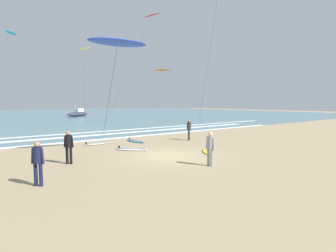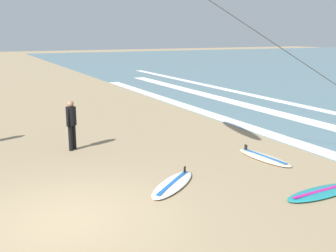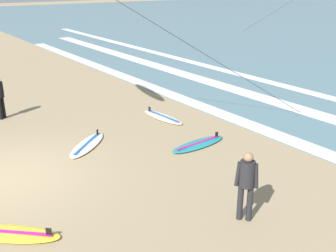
# 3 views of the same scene
# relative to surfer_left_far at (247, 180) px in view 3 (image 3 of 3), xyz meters

# --- Properties ---
(ground_plane) EXTENTS (160.00, 160.00, 0.00)m
(ground_plane) POSITION_rel_surfer_left_far_xyz_m (-4.98, -3.82, -0.96)
(ground_plane) COLOR #9E8763
(wave_foam_shoreline) EXTENTS (43.38, 0.72, 0.01)m
(wave_foam_shoreline) POSITION_rel_surfer_left_far_xyz_m (-5.22, 4.49, -0.94)
(wave_foam_shoreline) COLOR white
(wave_foam_shoreline) RESTS_ON ocean_surface
(wave_foam_mid_break) EXTENTS (44.46, 0.92, 0.01)m
(wave_foam_mid_break) POSITION_rel_surfer_left_far_xyz_m (-6.92, 7.43, -0.94)
(wave_foam_mid_break) COLOR white
(wave_foam_mid_break) RESTS_ON ocean_surface
(wave_foam_outer_break) EXTENTS (57.86, 0.65, 0.01)m
(wave_foam_outer_break) POSITION_rel_surfer_left_far_xyz_m (-6.32, 9.87, -0.94)
(wave_foam_outer_break) COLOR white
(wave_foam_outer_break) RESTS_ON ocean_surface
(surfer_left_far) EXTENTS (0.45, 0.40, 1.60)m
(surfer_left_far) POSITION_rel_surfer_left_far_xyz_m (0.00, 0.00, 0.00)
(surfer_left_far) COLOR #232328
(surfer_left_far) RESTS_ON ground
(surfboard_left_pile) EXTENTS (0.75, 2.14, 0.25)m
(surfboard_left_pile) POSITION_rel_surfer_left_far_xyz_m (-3.74, 1.80, -0.91)
(surfboard_left_pile) COLOR teal
(surfboard_left_pile) RESTS_ON ground
(surfboard_foreground_flat) EXTENTS (1.86, 1.95, 0.25)m
(surfboard_foreground_flat) POSITION_rel_surfer_left_far_xyz_m (-2.34, -4.31, -0.91)
(surfboard_foreground_flat) COLOR yellow
(surfboard_foreground_flat) RESTS_ON ground
(surfboard_right_spare) EXTENTS (1.83, 1.98, 0.25)m
(surfboard_right_spare) POSITION_rel_surfer_left_far_xyz_m (-5.72, -1.07, -0.91)
(surfboard_right_spare) COLOR silver
(surfboard_right_spare) RESTS_ON ground
(surfboard_near_water) EXTENTS (2.14, 0.77, 0.25)m
(surfboard_near_water) POSITION_rel_surfer_left_far_xyz_m (-6.51, 2.37, -0.91)
(surfboard_near_water) COLOR beige
(surfboard_near_water) RESTS_ON ground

